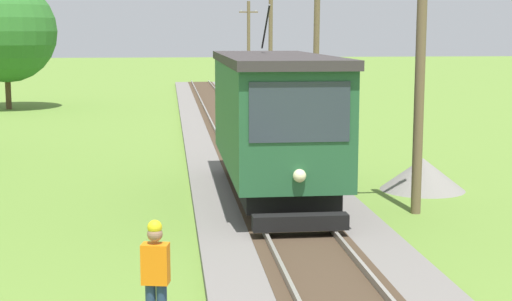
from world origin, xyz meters
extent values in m
cube|color=#235633|center=(0.00, 13.56, 2.30)|extent=(2.50, 8.00, 2.60)
cube|color=#383333|center=(0.00, 13.56, 3.71)|extent=(2.60, 8.32, 0.22)
cube|color=black|center=(0.00, 13.56, 0.72)|extent=(2.10, 7.04, 0.44)
cube|color=#2D3842|center=(0.00, 9.55, 2.77)|extent=(2.10, 0.03, 1.25)
cube|color=#2D3842|center=(1.26, 13.56, 2.66)|extent=(0.02, 6.72, 1.04)
sphere|color=#F4EAB2|center=(0.00, 9.50, 1.45)|extent=(0.28, 0.28, 0.28)
cylinder|color=black|center=(0.00, 15.16, 4.52)|extent=(0.05, 1.67, 1.19)
cube|color=black|center=(0.00, 9.36, 0.50)|extent=(2.00, 0.36, 0.32)
cylinder|color=black|center=(0.00, 11.32, 0.72)|extent=(1.54, 0.80, 0.80)
cylinder|color=black|center=(0.00, 15.80, 0.72)|extent=(1.54, 0.80, 0.80)
cylinder|color=brown|center=(3.30, 11.90, 3.59)|extent=(0.24, 0.26, 7.18)
cylinder|color=brown|center=(3.30, 24.96, 4.05)|extent=(0.24, 0.57, 8.09)
cylinder|color=brown|center=(3.30, 39.08, 3.63)|extent=(0.24, 0.41, 7.27)
cylinder|color=brown|center=(3.30, 51.48, 3.32)|extent=(0.24, 0.29, 6.64)
cube|color=brown|center=(3.30, 51.48, 5.84)|extent=(1.40, 0.10, 0.10)
cylinder|color=silver|center=(2.75, 51.48, 5.94)|extent=(0.08, 0.08, 0.10)
cylinder|color=silver|center=(3.85, 51.48, 5.94)|extent=(0.08, 0.08, 0.10)
cone|color=gray|center=(4.38, 14.63, 0.45)|extent=(2.37, 2.37, 0.90)
cube|color=orange|center=(-2.89, 4.66, 1.15)|extent=(0.42, 0.31, 0.58)
sphere|color=#936B51|center=(-2.89, 4.66, 1.58)|extent=(0.22, 0.22, 0.22)
sphere|color=yellow|center=(-2.89, 4.66, 1.68)|extent=(0.21, 0.21, 0.21)
cylinder|color=#4C3823|center=(-11.80, 39.47, 1.13)|extent=(0.32, 0.32, 2.26)
sphere|color=#2D6B28|center=(-11.80, 39.47, 4.43)|extent=(5.78, 5.78, 5.78)
camera|label=1|loc=(-2.66, -5.97, 4.39)|focal=54.12mm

